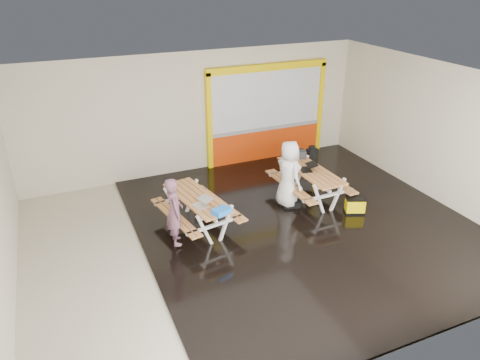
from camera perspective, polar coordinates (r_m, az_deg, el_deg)
name	(u,v)px	position (r m, az deg, el deg)	size (l,w,h in m)	color
room	(257,165)	(9.54, 2.15, 1.93)	(10.02, 8.02, 3.52)	beige
deck	(303,223)	(10.88, 7.99, -5.39)	(7.50, 7.98, 0.05)	black
kiosk	(267,115)	(13.88, 3.39, 8.18)	(3.88, 0.16, 3.00)	red
picnic_table_left	(197,204)	(10.34, -5.43, -3.10)	(1.76, 2.29, 0.83)	#C7854B
picnic_table_right	(310,177)	(11.72, 8.88, 0.41)	(1.53, 2.20, 0.86)	#C7854B
person_left	(174,211)	(9.65, -8.31, -3.96)	(0.56, 0.37, 1.53)	#72475B
person_right	(289,174)	(11.21, 6.19, 0.75)	(0.84, 0.55, 1.72)	white
laptop_left	(202,203)	(9.86, -4.85, -2.95)	(0.46, 0.44, 0.16)	silver
laptop_right	(308,168)	(11.59, 8.56, 1.54)	(0.48, 0.44, 0.18)	black
blue_pouch	(221,211)	(9.53, -2.36, -3.95)	(0.37, 0.26, 0.11)	blue
toolbox	(297,154)	(12.26, 7.20, 3.25)	(0.52, 0.37, 0.28)	black
backpack	(312,155)	(12.74, 9.06, 3.12)	(0.34, 0.25, 0.52)	black
dark_case	(291,203)	(11.49, 6.53, -2.91)	(0.42, 0.32, 0.16)	black
fluke_bag	(355,205)	(11.42, 14.35, -3.12)	(0.56, 0.47, 0.41)	black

